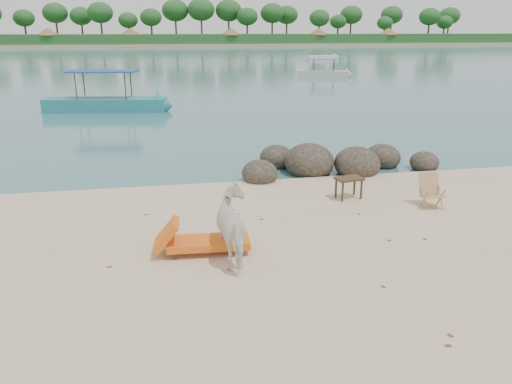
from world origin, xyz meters
TOP-DOWN VIEW (x-y plane):
  - water at (0.00, 90.00)m, footprint 400.00×400.00m
  - far_shore at (0.00, 170.00)m, footprint 420.00×90.00m
  - far_scenery at (0.03, 136.70)m, footprint 420.00×18.00m
  - boulders at (2.59, 6.78)m, footprint 6.37×2.88m
  - cow at (-1.20, 0.97)m, footprint 0.91×1.67m
  - side_table at (2.15, 3.97)m, footprint 0.75×0.56m
  - lounge_chair at (-1.71, 1.37)m, footprint 2.03×0.82m
  - deck_chair at (3.91, 2.92)m, footprint 0.57×0.61m
  - boat_near at (-5.41, 20.70)m, footprint 7.38×2.79m
  - boat_mid at (12.99, 39.20)m, footprint 5.44×3.27m
  - boat_far at (21.67, 66.38)m, footprint 5.98×2.95m
  - dead_leaves at (0.30, 0.50)m, footprint 6.45×6.73m

SIDE VIEW (x-z plane):
  - water at x=0.00m, z-range 0.00..0.00m
  - far_shore at x=0.00m, z-range -0.70..0.70m
  - dead_leaves at x=0.30m, z-range 0.00..0.00m
  - boulders at x=2.59m, z-range -0.35..0.79m
  - side_table at x=2.15m, z-range 0.00..0.55m
  - lounge_chair at x=-1.71m, z-range 0.00..0.60m
  - boat_far at x=21.67m, z-range 0.00..0.68m
  - deck_chair at x=3.91m, z-range 0.00..0.81m
  - cow at x=-1.20m, z-range 0.00..1.35m
  - boat_mid at x=12.99m, z-range 0.00..2.64m
  - boat_near at x=-5.41m, z-range 0.00..3.50m
  - far_scenery at x=0.03m, z-range -1.61..7.89m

